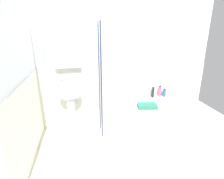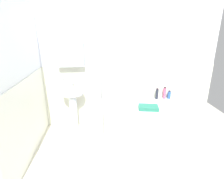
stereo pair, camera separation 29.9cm
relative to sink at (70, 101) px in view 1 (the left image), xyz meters
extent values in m
cube|color=beige|center=(0.98, -1.03, -0.65)|extent=(4.80, 5.60, 0.04)
cube|color=white|center=(0.98, 0.24, 0.57)|extent=(3.60, 0.05, 2.40)
cube|color=silver|center=(0.98, 0.21, -0.03)|extent=(3.60, 0.02, 1.20)
cube|color=silver|center=(0.00, 0.15, 0.86)|extent=(0.48, 0.12, 0.56)
cube|color=white|center=(-0.60, -0.69, 0.57)|extent=(0.05, 1.81, 2.40)
cube|color=silver|center=(-0.56, -0.69, -0.03)|extent=(0.02, 1.81, 1.20)
cylinder|color=white|center=(0.00, 0.00, -0.30)|extent=(0.14, 0.14, 0.67)
ellipsoid|color=white|center=(0.00, 0.00, 0.13)|extent=(0.44, 0.34, 0.20)
cylinder|color=silver|center=(0.00, 0.10, 0.26)|extent=(0.03, 0.03, 0.05)
cylinder|color=silver|center=(0.00, 0.05, 0.31)|extent=(0.02, 0.10, 0.02)
sphere|color=silver|center=(0.00, 0.10, 0.34)|extent=(0.03, 0.03, 0.03)
cylinder|color=white|center=(-0.13, -0.01, 0.31)|extent=(0.05, 0.05, 0.15)
sphere|color=#28292B|center=(-0.13, -0.01, 0.39)|extent=(0.02, 0.02, 0.02)
cylinder|color=silver|center=(0.07, 0.05, 0.27)|extent=(0.07, 0.07, 0.08)
cube|color=white|center=(1.28, -0.16, -0.37)|extent=(1.44, 0.71, 0.54)
cube|color=white|center=(0.54, -0.45, 0.37)|extent=(0.01, 0.14, 2.00)
cube|color=navy|center=(0.54, -0.31, 0.37)|extent=(0.01, 0.14, 2.00)
cube|color=white|center=(0.54, -0.16, 0.37)|extent=(0.01, 0.14, 2.00)
cube|color=navy|center=(0.54, -0.02, 0.37)|extent=(0.01, 0.14, 2.00)
cube|color=white|center=(0.54, 0.12, 0.37)|extent=(0.01, 0.14, 2.00)
cylinder|color=#285299|center=(1.89, 0.12, -0.02)|extent=(0.06, 0.06, 0.15)
cylinder|color=#242228|center=(1.89, 0.12, 0.06)|extent=(0.04, 0.04, 0.02)
cylinder|color=#C04D71|center=(1.80, 0.13, 0.01)|extent=(0.06, 0.06, 0.21)
cylinder|color=black|center=(1.80, 0.13, 0.13)|extent=(0.04, 0.04, 0.02)
cylinder|color=#1F222E|center=(1.64, 0.11, 0.00)|extent=(0.06, 0.06, 0.20)
cylinder|color=black|center=(1.64, 0.11, 0.12)|extent=(0.04, 0.04, 0.02)
cube|color=#27705A|center=(1.35, -0.35, -0.06)|extent=(0.37, 0.27, 0.06)
camera|label=1|loc=(0.18, -3.14, 1.25)|focal=29.05mm
camera|label=2|loc=(0.47, -3.18, 1.25)|focal=29.05mm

